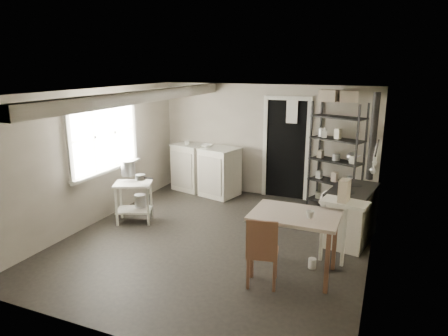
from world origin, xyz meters
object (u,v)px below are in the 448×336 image
at_px(shelf_rack, 336,161).
at_px(stove, 351,213).
at_px(stockpot, 128,168).
at_px(work_table, 294,247).
at_px(prep_table, 134,200).
at_px(base_cabinets, 205,171).
at_px(chair, 263,248).
at_px(flour_sack, 330,201).

xyz_separation_m(shelf_rack, stove, (0.44, -1.32, -0.51)).
relative_size(stockpot, shelf_rack, 0.13).
height_order(stockpot, stove, stockpot).
height_order(stove, work_table, stove).
bearing_deg(shelf_rack, prep_table, -125.61).
distance_m(base_cabinets, stove, 3.41).
height_order(prep_table, shelf_rack, shelf_rack).
relative_size(prep_table, base_cabinets, 0.46).
relative_size(stove, work_table, 0.97).
bearing_deg(work_table, chair, -127.02).
relative_size(prep_table, chair, 0.78).
height_order(prep_table, flour_sack, prep_table).
height_order(stove, flour_sack, stove).
xyz_separation_m(stove, work_table, (-0.58, -1.38, -0.06)).
bearing_deg(stockpot, chair, -22.84).
xyz_separation_m(prep_table, base_cabinets, (0.42, 2.02, 0.06)).
relative_size(base_cabinets, work_table, 1.39).
bearing_deg(stockpot, stove, 9.03).
xyz_separation_m(shelf_rack, chair, (-0.44, -3.10, -0.46)).
bearing_deg(prep_table, base_cabinets, 78.25).
distance_m(base_cabinets, flour_sack, 2.69).
bearing_deg(work_table, shelf_rack, 86.95).
relative_size(shelf_rack, chair, 2.23).
xyz_separation_m(chair, flour_sack, (0.41, 2.86, -0.24)).
distance_m(stockpot, chair, 3.09).
height_order(work_table, chair, chair).
distance_m(prep_table, flour_sack, 3.55).
bearing_deg(prep_table, stove, 10.74).
xyz_separation_m(stockpot, chair, (2.82, -1.19, -0.45)).
bearing_deg(prep_table, shelf_rack, 32.64).
relative_size(stockpot, flour_sack, 0.59).
height_order(prep_table, stockpot, stockpot).
bearing_deg(chair, flour_sack, 69.65).
xyz_separation_m(prep_table, work_table, (2.97, -0.70, -0.02)).
xyz_separation_m(stove, flour_sack, (-0.46, 1.08, -0.20)).
bearing_deg(shelf_rack, work_table, -71.30).
height_order(stockpot, flour_sack, stockpot).
bearing_deg(chair, base_cabinets, 113.71).
distance_m(stockpot, work_table, 3.26).
bearing_deg(flour_sack, stove, -66.76).
height_order(base_cabinets, chair, base_cabinets).
xyz_separation_m(base_cabinets, shelf_rack, (2.69, -0.03, 0.49)).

